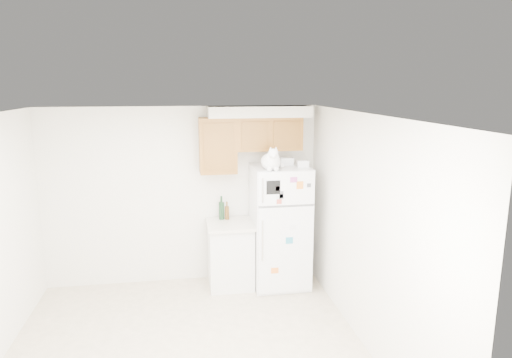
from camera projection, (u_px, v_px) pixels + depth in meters
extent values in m
cube|color=beige|center=(188.00, 358.00, 4.74)|extent=(3.80, 4.00, 0.01)
cube|color=silver|center=(182.00, 196.00, 6.42)|extent=(3.80, 0.04, 2.50)
cube|color=silver|center=(366.00, 233.00, 4.80)|extent=(0.04, 4.00, 2.50)
cube|color=white|center=(180.00, 116.00, 4.23)|extent=(3.80, 4.00, 0.04)
cube|color=#945320|center=(268.00, 134.00, 6.27)|extent=(0.90, 0.33, 0.45)
cube|color=#945320|center=(218.00, 145.00, 6.18)|extent=(0.50, 0.33, 0.75)
cube|color=silver|center=(259.00, 112.00, 6.19)|extent=(1.40, 0.37, 0.15)
cube|color=white|center=(280.00, 226.00, 6.35)|extent=(0.76, 0.72, 1.70)
cube|color=white|center=(287.00, 189.00, 5.86)|extent=(0.74, 0.03, 0.44)
cube|color=white|center=(286.00, 250.00, 6.03)|extent=(0.74, 0.03, 1.19)
cube|color=#59595B|center=(286.00, 205.00, 5.91)|extent=(0.74, 0.03, 0.02)
cylinder|color=silver|center=(263.00, 190.00, 5.78)|extent=(0.02, 0.02, 0.32)
cylinder|color=silver|center=(263.00, 241.00, 5.92)|extent=(0.02, 0.02, 0.55)
cube|color=black|center=(273.00, 187.00, 5.81)|extent=(0.18, 0.00, 0.18)
cube|color=white|center=(275.00, 221.00, 5.90)|extent=(0.22, 0.00, 0.28)
cube|color=#47474B|center=(309.00, 185.00, 5.88)|extent=(0.05, 0.00, 0.05)
cube|color=orange|center=(300.00, 185.00, 5.86)|extent=(0.09, 0.00, 0.10)
cube|color=orange|center=(275.00, 271.00, 6.04)|extent=(0.10, 0.00, 0.08)
cube|color=teal|center=(289.00, 240.00, 5.99)|extent=(0.10, 0.00, 0.09)
cube|color=#515156|center=(281.00, 195.00, 5.85)|extent=(0.06, 0.00, 0.10)
cube|color=#B24784|center=(278.00, 188.00, 5.82)|extent=(0.06, 0.00, 0.06)
cube|color=silver|center=(293.00, 227.00, 5.96)|extent=(0.09, 0.00, 0.06)
cube|color=silver|center=(280.00, 196.00, 5.85)|extent=(0.11, 0.00, 0.06)
cube|color=#B04692|center=(294.00, 180.00, 5.83)|extent=(0.09, 0.00, 0.07)
cube|color=#BB493A|center=(279.00, 202.00, 5.86)|extent=(0.07, 0.00, 0.06)
cube|color=white|center=(231.00, 255.00, 6.38)|extent=(0.60, 0.60, 0.88)
cube|color=silver|center=(230.00, 224.00, 6.27)|extent=(0.64, 0.64, 0.04)
ellipsoid|color=white|center=(271.00, 162.00, 5.93)|extent=(0.26, 0.34, 0.22)
ellipsoid|color=white|center=(272.00, 159.00, 5.82)|extent=(0.19, 0.15, 0.21)
sphere|color=white|center=(273.00, 154.00, 5.75)|extent=(0.13, 0.13, 0.13)
cone|color=white|center=(271.00, 149.00, 5.74)|extent=(0.04, 0.04, 0.05)
cone|color=white|center=(276.00, 149.00, 5.75)|extent=(0.04, 0.04, 0.05)
cone|color=#D88C8C|center=(271.00, 149.00, 5.73)|extent=(0.02, 0.02, 0.03)
cone|color=#D88C8C|center=(276.00, 149.00, 5.74)|extent=(0.02, 0.02, 0.03)
sphere|color=white|center=(274.00, 156.00, 5.71)|extent=(0.05, 0.05, 0.05)
sphere|color=white|center=(269.00, 169.00, 5.80)|extent=(0.07, 0.07, 0.07)
sphere|color=white|center=(276.00, 169.00, 5.82)|extent=(0.07, 0.07, 0.07)
cylinder|color=white|center=(277.00, 165.00, 6.07)|extent=(0.16, 0.22, 0.07)
cube|color=white|center=(286.00, 161.00, 6.28)|extent=(0.18, 0.14, 0.10)
cube|color=white|center=(303.00, 164.00, 6.10)|extent=(0.16, 0.12, 0.09)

